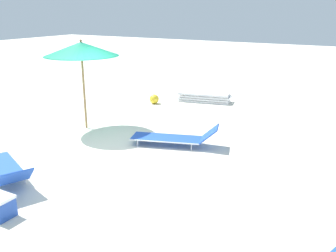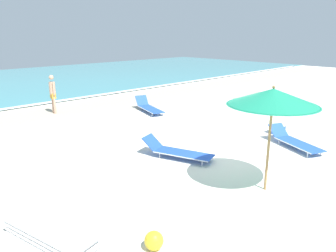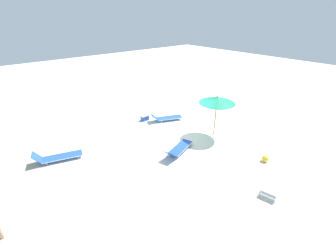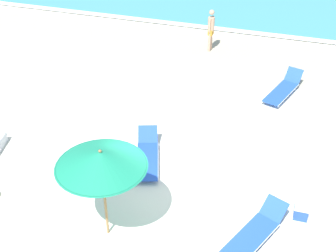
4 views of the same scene
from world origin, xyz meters
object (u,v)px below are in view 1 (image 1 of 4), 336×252
(lounger_stack, at_px, (204,97))
(sun_lounger_beside_umbrella, at_px, (175,137))
(beach_umbrella, at_px, (81,49))
(sun_lounger_near_water_left, at_px, (5,169))
(beach_ball, at_px, (154,99))

(lounger_stack, relative_size, sun_lounger_beside_umbrella, 0.89)
(sun_lounger_beside_umbrella, bearing_deg, beach_umbrella, -108.05)
(sun_lounger_near_water_left, height_order, beach_ball, sun_lounger_near_water_left)
(beach_umbrella, xyz_separation_m, beach_ball, (-3.37, 0.18, -2.05))
(sun_lounger_beside_umbrella, height_order, beach_ball, sun_lounger_beside_umbrella)
(sun_lounger_beside_umbrella, bearing_deg, beach_ball, -159.62)
(lounger_stack, height_order, beach_ball, beach_ball)
(beach_umbrella, height_order, sun_lounger_beside_umbrella, beach_umbrella)
(sun_lounger_beside_umbrella, relative_size, beach_ball, 6.68)
(sun_lounger_beside_umbrella, distance_m, beach_ball, 4.31)
(lounger_stack, xyz_separation_m, beach_ball, (1.17, -1.43, 0.00))
(beach_umbrella, bearing_deg, lounger_stack, 160.53)
(sun_lounger_beside_umbrella, relative_size, sun_lounger_near_water_left, 1.03)
(lounger_stack, bearing_deg, sun_lounger_beside_umbrella, 3.29)
(lounger_stack, distance_m, sun_lounger_beside_umbrella, 4.70)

